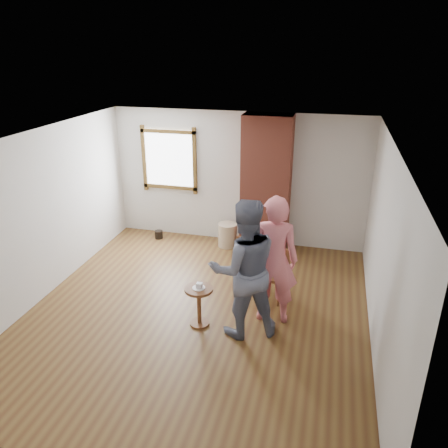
{
  "coord_description": "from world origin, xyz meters",
  "views": [
    {
      "loc": [
        1.76,
        -5.28,
        3.76
      ],
      "look_at": [
        0.22,
        0.8,
        1.15
      ],
      "focal_mm": 35.0,
      "sensor_mm": 36.0,
      "label": 1
    }
  ],
  "objects_px": {
    "person_pink": "(273,260)",
    "stoneware_crock": "(227,235)",
    "dining_chair_left": "(247,260)",
    "man": "(244,269)",
    "side_table": "(199,300)",
    "dining_chair_right": "(275,271)"
  },
  "relations": [
    {
      "from": "person_pink",
      "to": "side_table",
      "type": "bearing_deg",
      "value": 17.13
    },
    {
      "from": "dining_chair_left",
      "to": "person_pink",
      "type": "distance_m",
      "value": 1.1
    },
    {
      "from": "side_table",
      "to": "person_pink",
      "type": "distance_m",
      "value": 1.19
    },
    {
      "from": "stoneware_crock",
      "to": "side_table",
      "type": "height_order",
      "value": "side_table"
    },
    {
      "from": "stoneware_crock",
      "to": "dining_chair_left",
      "type": "height_order",
      "value": "dining_chair_left"
    },
    {
      "from": "dining_chair_right",
      "to": "person_pink",
      "type": "relative_size",
      "value": 0.43
    },
    {
      "from": "side_table",
      "to": "dining_chair_right",
      "type": "bearing_deg",
      "value": 46.87
    },
    {
      "from": "side_table",
      "to": "man",
      "type": "xyz_separation_m",
      "value": [
        0.64,
        0.0,
        0.58
      ]
    },
    {
      "from": "dining_chair_left",
      "to": "side_table",
      "type": "relative_size",
      "value": 1.4
    },
    {
      "from": "side_table",
      "to": "person_pink",
      "type": "height_order",
      "value": "person_pink"
    },
    {
      "from": "person_pink",
      "to": "stoneware_crock",
      "type": "bearing_deg",
      "value": -67.07
    },
    {
      "from": "stoneware_crock",
      "to": "dining_chair_left",
      "type": "distance_m",
      "value": 1.6
    },
    {
      "from": "dining_chair_right",
      "to": "man",
      "type": "relative_size",
      "value": 0.42
    },
    {
      "from": "stoneware_crock",
      "to": "side_table",
      "type": "bearing_deg",
      "value": -84.82
    },
    {
      "from": "stoneware_crock",
      "to": "person_pink",
      "type": "bearing_deg",
      "value": -61.71
    },
    {
      "from": "side_table",
      "to": "man",
      "type": "distance_m",
      "value": 0.86
    },
    {
      "from": "dining_chair_left",
      "to": "man",
      "type": "distance_m",
      "value": 1.34
    },
    {
      "from": "stoneware_crock",
      "to": "man",
      "type": "relative_size",
      "value": 0.24
    },
    {
      "from": "dining_chair_left",
      "to": "man",
      "type": "xyz_separation_m",
      "value": [
        0.2,
        -1.22,
        0.51
      ]
    },
    {
      "from": "dining_chair_left",
      "to": "side_table",
      "type": "distance_m",
      "value": 1.3
    },
    {
      "from": "side_table",
      "to": "dining_chair_left",
      "type": "bearing_deg",
      "value": 70.49
    },
    {
      "from": "dining_chair_right",
      "to": "man",
      "type": "distance_m",
      "value": 1.17
    }
  ]
}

